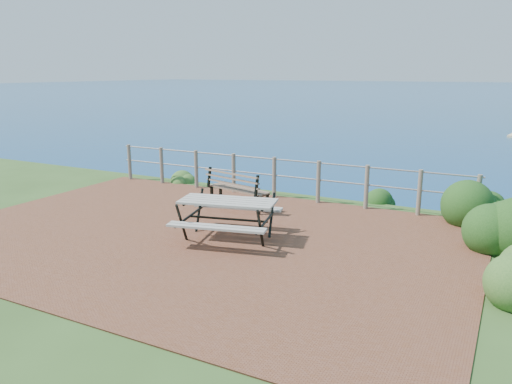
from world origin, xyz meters
TOP-DOWN VIEW (x-y plane):
  - ground at (0.00, 0.00)m, footprint 10.00×7.00m
  - ocean at (0.00, 200.00)m, footprint 1200.00×1200.00m
  - safety_railing at (0.00, 3.35)m, footprint 9.40×0.10m
  - picnic_table at (0.60, 0.10)m, footprint 1.87×1.49m
  - park_bench at (-0.30, 2.10)m, footprint 1.62×0.74m
  - shrub_right_edge at (4.50, 3.50)m, footprint 1.08×1.08m
  - shrub_lip_west at (-3.20, 3.70)m, footprint 0.77×0.77m
  - shrub_lip_east at (2.38, 4.29)m, footprint 0.67×0.67m

SIDE VIEW (x-z plane):
  - ground at x=0.00m, z-range -0.06..0.06m
  - ocean at x=0.00m, z-range 0.00..0.00m
  - shrub_right_edge at x=4.50m, z-range -0.77..0.77m
  - shrub_lip_west at x=-3.20m, z-range -0.26..0.26m
  - shrub_lip_east at x=2.38m, z-range -0.19..0.19m
  - picnic_table at x=0.60m, z-range 0.10..0.84m
  - safety_railing at x=0.00m, z-range 0.07..1.07m
  - park_bench at x=-0.30m, z-range 0.14..1.03m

